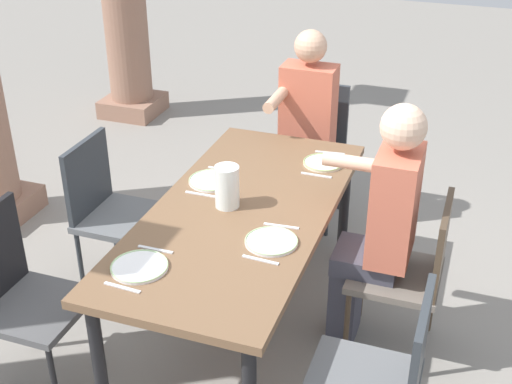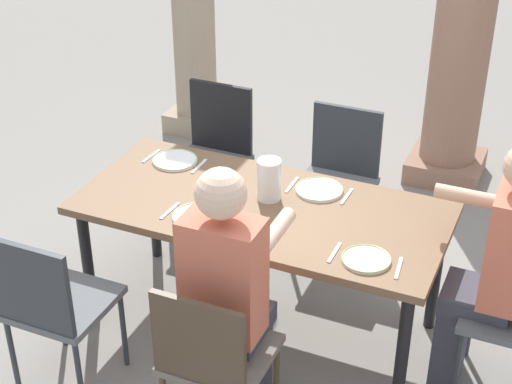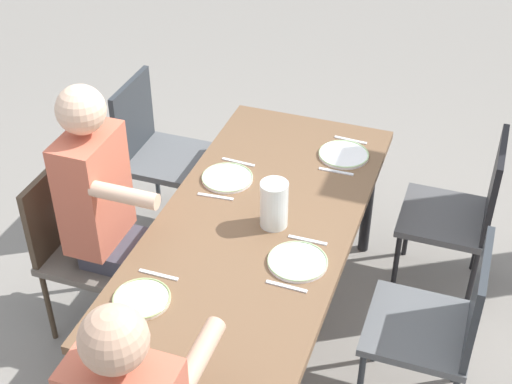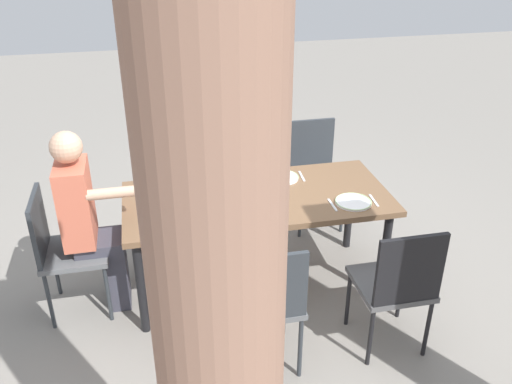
{
  "view_description": "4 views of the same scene",
  "coord_description": "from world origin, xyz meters",
  "views": [
    {
      "loc": [
        -2.74,
        -1.04,
        2.45
      ],
      "look_at": [
        -0.05,
        -0.09,
        0.9
      ],
      "focal_mm": 48.13,
      "sensor_mm": 36.0,
      "label": 1
    },
    {
      "loc": [
        1.35,
        -3.16,
        2.84
      ],
      "look_at": [
        0.0,
        -0.07,
        0.87
      ],
      "focal_mm": 56.28,
      "sensor_mm": 36.0,
      "label": 2
    },
    {
      "loc": [
        2.41,
        0.84,
        2.77
      ],
      "look_at": [
        -0.14,
        -0.06,
        0.79
      ],
      "focal_mm": 51.95,
      "sensor_mm": 36.0,
      "label": 3
    },
    {
      "loc": [
        0.72,
        3.29,
        2.56
      ],
      "look_at": [
        -0.0,
        -0.05,
        0.76
      ],
      "focal_mm": 38.27,
      "sensor_mm": 36.0,
      "label": 4
    }
  ],
  "objects": [
    {
      "name": "ground_plane",
      "position": [
        0.0,
        0.0,
        0.0
      ],
      "size": [
        16.0,
        16.0,
        0.0
      ],
      "primitive_type": "plane",
      "color": "gray"
    },
    {
      "name": "dining_table",
      "position": [
        0.0,
        0.0,
        0.68
      ],
      "size": [
        1.86,
        0.85,
        0.75
      ],
      "color": "brown",
      "rests_on": "ground"
    },
    {
      "name": "chair_west_north",
      "position": [
        -0.69,
        0.85,
        0.53
      ],
      "size": [
        0.44,
        0.44,
        0.92
      ],
      "color": "#4F4F50",
      "rests_on": "ground"
    },
    {
      "name": "chair_west_south",
      "position": [
        -0.69,
        -0.85,
        0.54
      ],
      "size": [
        0.44,
        0.44,
        0.92
      ],
      "color": "#5B5E61",
      "rests_on": "ground"
    },
    {
      "name": "chair_mid_north",
      "position": [
        0.14,
        0.85,
        0.54
      ],
      "size": [
        0.44,
        0.44,
        0.92
      ],
      "color": "#5B5E61",
      "rests_on": "ground"
    },
    {
      "name": "chair_mid_south",
      "position": [
        0.14,
        -0.84,
        0.51
      ],
      "size": [
        0.44,
        0.44,
        0.88
      ],
      "color": "#6A6158",
      "rests_on": "ground"
    },
    {
      "name": "chair_head_east",
      "position": [
        1.35,
        0.0,
        0.53
      ],
      "size": [
        0.44,
        0.44,
        0.92
      ],
      "color": "#5B5E61",
      "rests_on": "ground"
    },
    {
      "name": "diner_woman_green",
      "position": [
        0.14,
        -0.67,
        0.73
      ],
      "size": [
        0.35,
        0.5,
        1.35
      ],
      "color": "#3F3F4C",
      "rests_on": "ground"
    },
    {
      "name": "diner_man_white",
      "position": [
        1.15,
        0.0,
        0.71
      ],
      "size": [
        0.49,
        0.35,
        1.34
      ],
      "color": "#3F3F4C",
      "rests_on": "ground"
    },
    {
      "name": "plate_0",
      "position": [
        -0.62,
        0.24,
        0.76
      ],
      "size": [
        0.25,
        0.25,
        0.02
      ],
      "color": "white",
      "rests_on": "dining_table"
    },
    {
      "name": "fork_0",
      "position": [
        -0.77,
        0.24,
        0.76
      ],
      "size": [
        0.03,
        0.17,
        0.01
      ],
      "primitive_type": "cube",
      "rotation": [
        0.0,
        0.0,
        -0.06
      ],
      "color": "silver",
      "rests_on": "dining_table"
    },
    {
      "name": "spoon_0",
      "position": [
        -0.47,
        0.24,
        0.76
      ],
      "size": [
        0.02,
        0.17,
        0.01
      ],
      "primitive_type": "cube",
      "rotation": [
        0.0,
        0.0,
        0.01
      ],
      "color": "silver",
      "rests_on": "dining_table"
    },
    {
      "name": "plate_1",
      "position": [
        -0.24,
        -0.24,
        0.76
      ],
      "size": [
        0.24,
        0.24,
        0.02
      ],
      "color": "white",
      "rests_on": "dining_table"
    },
    {
      "name": "fork_1",
      "position": [
        -0.39,
        -0.24,
        0.76
      ],
      "size": [
        0.03,
        0.17,
        0.01
      ],
      "primitive_type": "cube",
      "rotation": [
        0.0,
        0.0,
        -0.06
      ],
      "color": "silver",
      "rests_on": "dining_table"
    },
    {
      "name": "spoon_1",
      "position": [
        -0.09,
        -0.24,
        0.76
      ],
      "size": [
        0.03,
        0.17,
        0.01
      ],
      "primitive_type": "cube",
      "rotation": [
        0.0,
        0.0,
        0.08
      ],
      "color": "silver",
      "rests_on": "dining_table"
    },
    {
      "name": "plate_2",
      "position": [
        0.22,
        0.25,
        0.76
      ],
      "size": [
        0.25,
        0.25,
        0.02
      ],
      "color": "white",
      "rests_on": "dining_table"
    },
    {
      "name": "fork_2",
      "position": [
        0.07,
        0.25,
        0.76
      ],
      "size": [
        0.02,
        0.17,
        0.01
      ],
      "primitive_type": "cube",
      "rotation": [
        0.0,
        0.0,
        0.01
      ],
      "color": "silver",
      "rests_on": "dining_table"
    },
    {
      "name": "spoon_2",
      "position": [
        0.37,
        0.25,
        0.76
      ],
      "size": [
        0.02,
        0.17,
        0.01
      ],
      "primitive_type": "cube",
      "rotation": [
        0.0,
        0.0,
        -0.02
      ],
      "color": "silver",
      "rests_on": "dining_table"
    },
    {
      "name": "plate_3",
      "position": [
        0.62,
        -0.26,
        0.76
      ],
      "size": [
        0.23,
        0.23,
        0.02
      ],
      "color": "silver",
      "rests_on": "dining_table"
    },
    {
      "name": "fork_3",
      "position": [
        0.47,
        -0.26,
        0.76
      ],
      "size": [
        0.02,
        0.17,
        0.01
      ],
      "primitive_type": "cube",
      "rotation": [
        0.0,
        0.0,
        -0.0
      ],
      "color": "silver",
      "rests_on": "dining_table"
    },
    {
      "name": "spoon_3",
      "position": [
        0.77,
        -0.26,
        0.76
      ],
      "size": [
        0.03,
        0.17,
        0.01
      ],
      "primitive_type": "cube",
      "rotation": [
        0.0,
        0.0,
        0.11
      ],
      "color": "silver",
      "rests_on": "dining_table"
    },
    {
      "name": "water_pitcher",
      "position": [
        0.01,
        0.08,
        0.85
      ],
      "size": [
        0.12,
        0.12,
        0.22
      ],
      "color": "white",
      "rests_on": "dining_table"
    }
  ]
}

